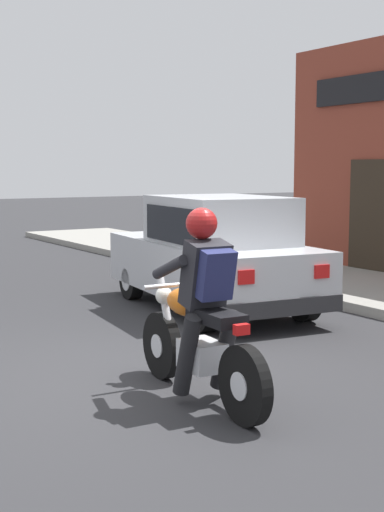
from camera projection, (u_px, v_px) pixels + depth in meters
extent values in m
plane|color=#2B2B2D|center=(129.00, 378.00, 6.63)|extent=(80.00, 80.00, 0.00)
cube|color=gray|center=(324.00, 281.00, 11.90)|extent=(2.60, 22.00, 0.14)
cube|color=#2D2319|center=(368.00, 219.00, 12.68)|extent=(0.04, 0.90, 2.10)
cylinder|color=black|center=(162.00, 345.00, 6.59)|extent=(0.14, 0.62, 0.62)
cylinder|color=silver|center=(162.00, 345.00, 6.59)|extent=(0.13, 0.22, 0.22)
cylinder|color=black|center=(245.00, 385.00, 5.37)|extent=(0.14, 0.62, 0.62)
cylinder|color=silver|center=(245.00, 385.00, 5.37)|extent=(0.13, 0.22, 0.22)
cube|color=silver|center=(202.00, 355.00, 5.93)|extent=(0.30, 0.42, 0.24)
ellipsoid|color=orange|center=(188.00, 302.00, 6.09)|extent=(0.33, 0.54, 0.24)
cube|color=black|center=(216.00, 317.00, 5.68)|extent=(0.29, 0.57, 0.10)
cylinder|color=silver|center=(167.00, 314.00, 6.46)|extent=(0.09, 0.33, 0.68)
cylinder|color=silver|center=(173.00, 285.00, 6.32)|extent=(0.56, 0.07, 0.04)
sphere|color=silver|center=(164.00, 296.00, 6.49)|extent=(0.16, 0.16, 0.16)
cylinder|color=silver|center=(244.00, 376.00, 5.67)|extent=(0.11, 0.55, 0.08)
cube|color=red|center=(241.00, 329.00, 5.36)|extent=(0.12, 0.07, 0.08)
cylinder|color=black|center=(187.00, 355.00, 5.77)|extent=(0.16, 0.36, 0.71)
cylinder|color=black|center=(225.00, 350.00, 5.95)|extent=(0.16, 0.36, 0.71)
cube|color=#232328|center=(205.00, 274.00, 5.80)|extent=(0.36, 0.35, 0.57)
cylinder|color=#232328|center=(170.00, 267.00, 5.91)|extent=(0.12, 0.52, 0.26)
cylinder|color=#232328|center=(211.00, 264.00, 6.10)|extent=(0.12, 0.52, 0.26)
sphere|color=#A51919|center=(202.00, 223.00, 5.80)|extent=(0.26, 0.26, 0.26)
cube|color=navy|center=(215.00, 274.00, 5.66)|extent=(0.29, 0.26, 0.42)
cylinder|color=black|center=(131.00, 279.00, 10.60)|extent=(0.25, 0.62, 0.60)
cylinder|color=silver|center=(131.00, 279.00, 10.60)|extent=(0.24, 0.35, 0.33)
cylinder|color=black|center=(217.00, 273.00, 11.22)|extent=(0.25, 0.62, 0.60)
cylinder|color=silver|center=(217.00, 273.00, 11.22)|extent=(0.24, 0.35, 0.33)
cylinder|color=black|center=(203.00, 307.00, 8.45)|extent=(0.25, 0.62, 0.60)
cylinder|color=silver|center=(203.00, 307.00, 8.45)|extent=(0.24, 0.35, 0.33)
cylinder|color=black|center=(304.00, 298.00, 9.06)|extent=(0.25, 0.62, 0.60)
cylinder|color=silver|center=(304.00, 298.00, 9.06)|extent=(0.24, 0.35, 0.33)
cube|color=#B7BABF|center=(211.00, 266.00, 9.80)|extent=(2.08, 3.87, 0.70)
cube|color=#B7BABF|center=(220.00, 221.00, 9.49)|extent=(1.66, 2.06, 0.66)
cube|color=black|center=(192.00, 221.00, 10.28)|extent=(1.36, 0.51, 0.51)
cube|color=black|center=(170.00, 224.00, 9.19)|extent=(0.22, 1.51, 0.46)
cube|color=black|center=(266.00, 221.00, 9.81)|extent=(0.22, 1.51, 0.46)
cube|color=silver|center=(129.00, 246.00, 11.23)|extent=(0.24, 0.07, 0.14)
cube|color=red|center=(246.00, 277.00, 7.89)|extent=(0.20, 0.06, 0.16)
cube|color=silver|center=(187.00, 243.00, 11.67)|extent=(0.24, 0.07, 0.14)
cube|color=red|center=(322.00, 271.00, 8.33)|extent=(0.20, 0.06, 0.16)
cube|color=#28282B|center=(160.00, 268.00, 11.47)|extent=(1.61, 0.32, 0.20)
cube|color=#28282B|center=(283.00, 307.00, 8.19)|extent=(1.61, 0.32, 0.20)
cylinder|color=#23512D|center=(242.00, 243.00, 12.95)|extent=(0.52, 0.52, 0.90)
cylinder|color=black|center=(242.00, 216.00, 12.89)|extent=(0.56, 0.56, 0.08)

